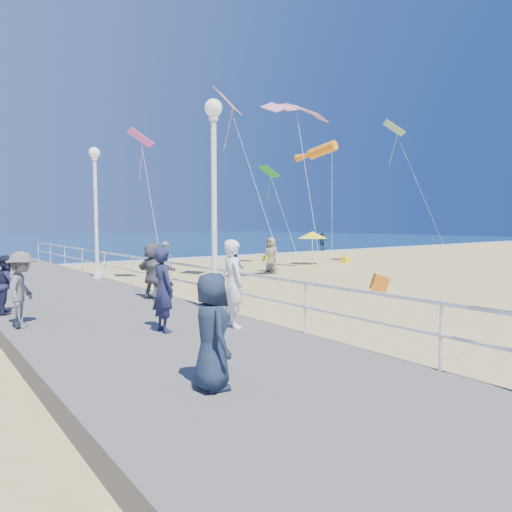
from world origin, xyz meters
TOP-DOWN VIEW (x-y plane):
  - ground at (0.00, 0.00)m, footprint 160.00×160.00m
  - ocean at (0.00, 65.00)m, footprint 160.00×90.00m
  - surf_line at (0.00, 20.50)m, footprint 160.00×1.20m
  - boardwalk at (-7.50, 0.00)m, footprint 5.00×44.00m
  - railing at (-5.05, 0.00)m, footprint 0.05×42.00m
  - lamp_post_mid at (-5.35, 0.00)m, footprint 0.44×0.44m
  - lamp_post_far at (-5.35, 9.00)m, footprint 0.44×0.44m
  - woman_holding_toddler at (-5.89, -1.62)m, footprint 0.58×0.77m
  - toddler_held at (-5.74, -1.47)m, footprint 0.43×0.51m
  - spectator_0 at (-7.28, -1.08)m, footprint 0.44×0.66m
  - spectator_2 at (-9.55, 1.16)m, footprint 1.02×1.23m
  - spectator_4 at (-8.24, -4.52)m, footprint 0.66×0.87m
  - spectator_5 at (-5.73, 2.82)m, footprint 0.90×1.66m
  - spectator_7 at (-9.54, 3.07)m, footprint 0.67×0.80m
  - beach_walker_a at (1.19, 16.13)m, footprint 1.11×0.84m
  - beach_walker_b at (19.75, 20.76)m, footprint 1.08×0.54m
  - beach_walker_c at (4.19, 9.42)m, footprint 0.73×1.00m
  - box_kite at (2.77, 1.13)m, footprint 0.89×0.89m
  - beach_umbrella at (9.07, 11.19)m, footprint 1.90×1.90m
  - beach_chair_left at (8.53, 15.15)m, footprint 0.55×0.55m
  - beach_chair_right at (11.77, 10.81)m, footprint 0.55×0.55m
  - kite_parafoil at (1.82, 4.81)m, footprint 3.29×0.94m
  - kite_windsock at (6.87, 8.23)m, footprint 1.05×2.91m
  - kite_diamond_pink at (-3.35, 9.06)m, footprint 1.17×1.30m
  - kite_diamond_multi at (12.93, 8.00)m, footprint 1.83×1.84m
  - kite_diamond_green at (6.88, 12.91)m, footprint 1.19×1.34m
  - kite_diamond_redwhite at (-0.06, 7.21)m, footprint 1.64×1.58m

SIDE VIEW (x-z plane):
  - ground at x=0.00m, z-range 0.00..0.00m
  - ocean at x=0.00m, z-range -0.01..0.04m
  - surf_line at x=0.00m, z-range 0.01..0.05m
  - boardwalk at x=-7.50m, z-range 0.00..0.40m
  - beach_chair_left at x=8.53m, z-range 0.00..0.40m
  - beach_chair_right at x=11.77m, z-range 0.00..0.40m
  - box_kite at x=2.77m, z-range -0.07..0.67m
  - beach_walker_a at x=1.19m, z-range 0.00..1.53m
  - beach_walker_b at x=19.75m, z-range 0.00..1.77m
  - beach_walker_c at x=4.19m, z-range 0.00..1.89m
  - spectator_7 at x=-9.54m, z-range 0.40..1.87m
  - spectator_4 at x=-8.24m, z-range 0.40..2.00m
  - spectator_2 at x=-9.55m, z-range 0.40..2.06m
  - railing at x=-5.05m, z-range 0.98..1.53m
  - spectator_5 at x=-5.73m, z-range 0.40..2.11m
  - spectator_0 at x=-7.28m, z-range 0.40..2.17m
  - woman_holding_toddler at x=-5.89m, z-range 0.40..2.32m
  - toddler_held at x=-5.74m, z-range 1.25..2.18m
  - beach_umbrella at x=9.07m, z-range 0.84..2.98m
  - lamp_post_mid at x=-5.35m, z-range 1.00..6.32m
  - lamp_post_far at x=-5.35m, z-range 1.00..6.32m
  - kite_diamond_green at x=6.88m, z-range 5.58..6.25m
  - kite_diamond_pink at x=-3.35m, z-range 6.01..6.64m
  - kite_windsock at x=6.87m, z-range 6.12..7.25m
  - kite_parafoil at x=1.82m, z-range 7.22..7.87m
  - kite_diamond_redwhite at x=-0.06m, z-range 7.49..8.49m
  - kite_diamond_multi at x=12.93m, z-range 8.17..9.00m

